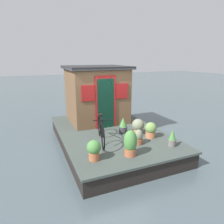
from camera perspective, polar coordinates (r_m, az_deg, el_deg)
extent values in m
plane|color=#4C5B60|center=(6.95, -0.66, -9.06)|extent=(60.00, 60.00, 0.00)
cube|color=#424C47|center=(6.78, -0.67, -5.56)|extent=(4.80, 3.20, 0.06)
cube|color=black|center=(6.87, -0.66, -7.45)|extent=(4.71, 3.14, 0.42)
cube|color=brown|center=(7.69, -4.41, 4.74)|extent=(1.86, 2.01, 1.97)
cube|color=#28282B|center=(7.57, -4.57, 12.47)|extent=(2.06, 2.21, 0.10)
cube|color=#144733|center=(6.84, -1.81, 2.32)|extent=(0.04, 0.60, 1.70)
cube|color=maroon|center=(6.82, -1.80, 2.72)|extent=(0.03, 0.72, 1.80)
cube|color=maroon|center=(7.00, 2.78, 5.95)|extent=(0.03, 0.44, 0.52)
cube|color=maroon|center=(6.57, -6.76, 5.25)|extent=(0.03, 0.44, 0.52)
torus|color=black|center=(5.33, -2.57, -7.26)|extent=(0.66, 0.20, 0.67)
torus|color=black|center=(6.28, -3.61, -3.78)|extent=(0.66, 0.20, 0.67)
cylinder|color=black|center=(5.77, -3.20, -3.25)|extent=(0.93, 0.27, 0.46)
cylinder|color=black|center=(5.56, -3.07, -1.84)|extent=(0.60, 0.18, 0.06)
cylinder|color=black|center=(6.06, -3.49, -2.50)|extent=(0.35, 0.12, 0.42)
cylinder|color=black|center=(5.29, -2.65, -4.96)|extent=(0.12, 0.06, 0.43)
cube|color=black|center=(5.84, -3.38, -0.85)|extent=(0.22, 0.15, 0.06)
cylinder|color=black|center=(5.25, -2.73, -2.32)|extent=(0.15, 0.49, 0.02)
cylinder|color=#B2603D|center=(5.14, 5.14, -11.16)|extent=(0.29, 0.29, 0.18)
ellipsoid|color=#4C8942|center=(5.02, 5.22, -8.19)|extent=(0.33, 0.33, 0.57)
cylinder|color=#935138|center=(5.82, 7.45, -8.20)|extent=(0.26, 0.26, 0.15)
ellipsoid|color=gray|center=(5.75, 7.51, -6.49)|extent=(0.25, 0.25, 0.32)
cylinder|color=#C6754C|center=(6.55, 7.31, -5.41)|extent=(0.28, 0.28, 0.16)
sphere|color=gray|center=(6.48, 7.37, -3.63)|extent=(0.39, 0.39, 0.39)
cylinder|color=#38383D|center=(6.58, 3.12, -4.98)|extent=(0.27, 0.27, 0.21)
cone|color=#4C8942|center=(6.50, 3.16, -2.84)|extent=(0.25, 0.25, 0.31)
cylinder|color=#B2603D|center=(4.93, -5.07, -12.22)|extent=(0.26, 0.26, 0.21)
sphere|color=#4C8942|center=(4.83, -5.13, -9.87)|extent=(0.34, 0.34, 0.34)
cylinder|color=#C6754C|center=(6.31, 10.79, -6.27)|extent=(0.29, 0.29, 0.18)
sphere|color=#70934C|center=(6.24, 10.89, -4.45)|extent=(0.35, 0.35, 0.35)
cylinder|color=slate|center=(5.87, 16.55, -8.31)|extent=(0.21, 0.21, 0.19)
cone|color=#4C8942|center=(5.78, 16.73, -6.11)|extent=(0.19, 0.19, 0.29)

